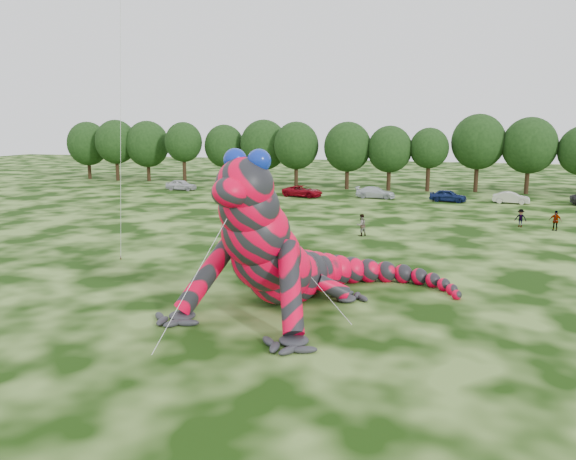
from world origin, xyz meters
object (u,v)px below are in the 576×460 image
(tree_8, at_px, (389,158))
(car_3, at_px, (375,192))
(car_0, at_px, (181,185))
(spectator_4, at_px, (259,205))
(tree_5, at_px, (264,153))
(tree_6, at_px, (296,155))
(spectator_1, at_px, (361,225))
(tree_2, at_px, (148,151))
(tree_7, at_px, (347,156))
(inflatable_gecko, at_px, (291,225))
(tree_3, at_px, (184,153))
(tree_1, at_px, (116,150))
(tree_4, at_px, (225,154))
(tree_10, at_px, (478,153))
(tree_11, at_px, (529,156))
(car_4, at_px, (448,196))
(car_1, at_px, (242,188))
(car_2, at_px, (303,191))
(spectator_3, at_px, (555,221))
(tree_0, at_px, (88,150))
(car_5, at_px, (511,198))
(spectator_2, at_px, (521,218))
(tree_9, at_px, (429,160))

(tree_8, height_order, car_3, tree_8)
(car_0, xyz_separation_m, spectator_4, (17.39, -16.31, 0.18))
(tree_5, height_order, tree_6, tree_5)
(tree_5, distance_m, spectator_1, 40.47)
(tree_6, height_order, tree_8, tree_6)
(tree_2, xyz_separation_m, spectator_1, (40.47, -34.95, -3.90))
(spectator_1, bearing_deg, spectator_4, -83.55)
(tree_6, bearing_deg, tree_7, 0.92)
(inflatable_gecko, height_order, tree_3, tree_3)
(tree_1, distance_m, tree_4, 18.73)
(tree_10, relative_size, car_0, 2.42)
(tree_11, xyz_separation_m, car_4, (-9.79, -10.83, -4.30))
(car_1, bearing_deg, spectator_1, -132.29)
(car_2, height_order, car_3, car_2)
(spectator_3, bearing_deg, car_3, 160.65)
(inflatable_gecko, relative_size, tree_10, 1.56)
(tree_0, distance_m, tree_7, 44.54)
(tree_11, bearing_deg, car_5, -104.71)
(tree_7, distance_m, tree_10, 17.58)
(car_2, xyz_separation_m, spectator_2, (24.45, -14.79, 0.10))
(tree_5, height_order, spectator_2, tree_5)
(car_2, height_order, car_4, car_4)
(tree_6, bearing_deg, spectator_2, -41.25)
(tree_1, height_order, car_3, tree_1)
(tree_6, bearing_deg, tree_0, 176.06)
(tree_2, bearing_deg, tree_9, -1.84)
(tree_5, bearing_deg, car_1, -88.70)
(tree_2, relative_size, tree_7, 1.02)
(tree_0, distance_m, tree_1, 6.32)
(tree_11, distance_m, spectator_3, 27.51)
(tree_5, distance_m, car_4, 29.59)
(tree_9, distance_m, car_0, 34.43)
(car_0, bearing_deg, car_4, -92.76)
(tree_9, distance_m, tree_11, 12.77)
(spectator_1, xyz_separation_m, spectator_4, (-12.18, 8.78, -0.00))
(car_3, relative_size, car_4, 1.14)
(car_1, bearing_deg, tree_7, -49.00)
(car_2, height_order, spectator_3, spectator_3)
(tree_1, xyz_separation_m, tree_4, (18.71, 0.66, -0.38))
(tree_11, xyz_separation_m, car_0, (-45.91, -9.29, -4.30))
(tree_3, height_order, tree_9, tree_3)
(car_0, bearing_deg, inflatable_gecko, -146.71)
(tree_0, height_order, car_2, tree_0)
(tree_9, bearing_deg, tree_11, 3.82)
(tree_4, height_order, spectator_3, tree_4)
(tree_3, height_order, spectator_2, tree_3)
(tree_6, bearing_deg, car_3, -33.81)
(car_1, height_order, car_4, car_4)
(car_1, xyz_separation_m, car_3, (18.09, -0.43, 0.04))
(tree_7, xyz_separation_m, car_3, (5.28, -8.66, -4.03))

